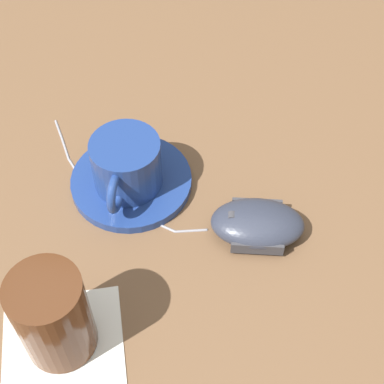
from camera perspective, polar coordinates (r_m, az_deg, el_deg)
name	(u,v)px	position (r m, az deg, el deg)	size (l,w,h in m)	color
ground_plane	(185,263)	(0.65, -0.73, -6.93)	(3.00, 3.00, 0.00)	brown
saucer	(131,181)	(0.72, -5.89, 1.05)	(0.15, 0.15, 0.01)	navy
coffee_cup	(126,165)	(0.68, -6.41, 2.63)	(0.11, 0.08, 0.06)	navy
computer_mouse	(257,224)	(0.66, 6.35, -3.06)	(0.08, 0.11, 0.04)	#2D3342
mouse_cable	(109,186)	(0.72, -8.09, 0.57)	(0.15, 0.23, 0.00)	gray
napkin_under_glass	(63,347)	(0.62, -12.40, -14.43)	(0.12, 0.12, 0.00)	silver
drinking_glass	(53,316)	(0.57, -13.34, -11.61)	(0.07, 0.07, 0.11)	#4C2814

